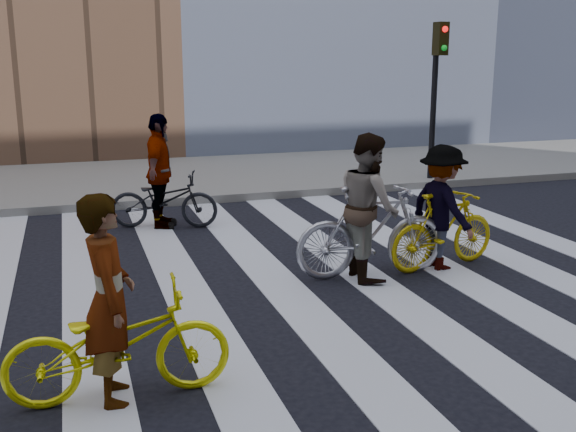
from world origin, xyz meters
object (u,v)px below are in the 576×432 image
bike_yellow_right (444,230)px  rider_left (109,299)px  rider_mid (369,206)px  traffic_signal (437,75)px  rider_rear (159,172)px  rider_right (442,208)px  bike_yellow_left (118,344)px  bike_silver_mid (372,231)px  bike_dark_rear (164,200)px

bike_yellow_right → rider_left: 4.82m
bike_yellow_right → rider_mid: 1.15m
traffic_signal → bike_yellow_right: traffic_signal is taller
bike_yellow_right → rider_rear: (-3.16, 3.23, 0.40)m
rider_right → bike_yellow_left: bearing=106.6°
bike_silver_mid → bike_yellow_right: (1.03, 0.03, -0.08)m
bike_silver_mid → rider_left: (-3.25, -2.17, 0.26)m
rider_mid → rider_left: bearing=128.3°
rider_left → rider_right: bearing=-60.8°
bike_yellow_right → bike_dark_rear: (-3.11, 3.23, -0.06)m
rider_right → rider_left: bearing=106.3°
rider_right → bike_silver_mid: bearing=80.6°
rider_right → traffic_signal: bearing=-40.2°
rider_left → rider_mid: size_ratio=0.94×
traffic_signal → bike_yellow_left: 10.22m
bike_silver_mid → rider_right: bearing=-84.1°
bike_yellow_left → rider_rear: bearing=-9.4°
traffic_signal → bike_silver_mid: traffic_signal is taller
bike_silver_mid → rider_left: 3.92m
bike_dark_rear → rider_left: 5.57m
traffic_signal → rider_mid: size_ratio=1.86×
bike_yellow_right → rider_right: (-0.05, -0.00, 0.30)m
traffic_signal → bike_yellow_right: 6.01m
bike_silver_mid → rider_mid: size_ratio=1.07×
bike_yellow_right → bike_dark_rear: size_ratio=0.98×
rider_left → rider_right: rider_left is taller
bike_dark_rear → bike_silver_mid: bearing=-129.2°
traffic_signal → rider_right: (-2.79, -5.04, -1.48)m
bike_silver_mid → rider_mid: bearing=94.2°
traffic_signal → rider_left: (-7.02, -7.24, -1.44)m
bike_yellow_left → rider_left: 0.38m
rider_left → rider_mid: bearing=-54.1°
bike_yellow_left → rider_rear: rider_rear is taller
rider_rear → bike_yellow_right: bearing=-117.4°
rider_right → bike_yellow_right: bearing=-101.2°
bike_dark_rear → rider_right: rider_right is taller
bike_yellow_left → bike_dark_rear: size_ratio=1.04×
bike_silver_mid → rider_right: 1.00m
rider_left → traffic_signal: bearing=-42.4°
bike_yellow_right → traffic_signal: bearing=-39.7°
rider_mid → rider_right: rider_mid is taller
bike_yellow_left → rider_right: bearing=-60.5°
bike_silver_mid → rider_right: (0.98, 0.03, 0.22)m
traffic_signal → rider_left: bearing=-134.1°
bike_yellow_right → rider_rear: rider_rear is taller
traffic_signal → rider_right: traffic_signal is taller
bike_silver_mid → bike_yellow_right: size_ratio=1.15×
rider_mid → traffic_signal: bearing=-32.9°
bike_silver_mid → bike_dark_rear: size_ratio=1.13×
bike_yellow_left → rider_left: (-0.05, 0.00, 0.38)m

